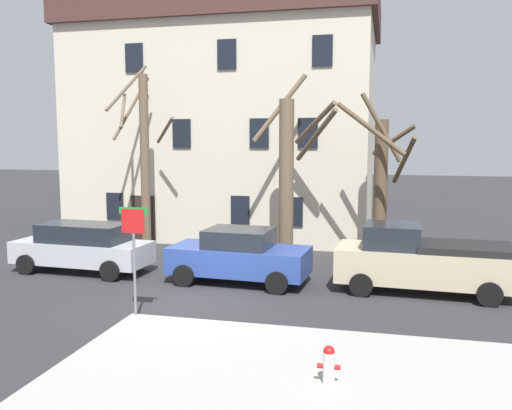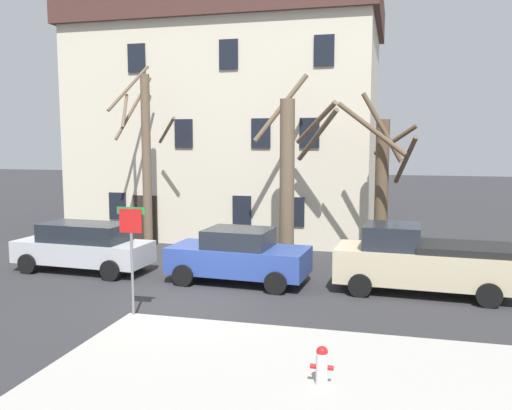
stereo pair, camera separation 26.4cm
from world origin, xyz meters
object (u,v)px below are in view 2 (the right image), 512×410
(car_blue_sedan, at_px, (239,256))
(street_sign_pole, at_px, (131,241))
(car_silver_wagon, at_px, (84,246))
(tree_bare_far, at_px, (382,183))
(tree_bare_mid, at_px, (290,173))
(tree_bare_near, at_px, (145,157))
(fire_hydrant, at_px, (322,365))
(pickup_truck_beige, at_px, (422,261))
(building_main, at_px, (233,117))

(car_blue_sedan, relative_size, street_sign_pole, 1.57)
(car_silver_wagon, relative_size, street_sign_pole, 1.68)
(tree_bare_far, height_order, car_blue_sedan, tree_bare_far)
(tree_bare_mid, relative_size, car_blue_sedan, 1.56)
(tree_bare_near, bearing_deg, fire_hydrant, -51.13)
(tree_bare_mid, xyz_separation_m, fire_hydrant, (2.53, -10.07, -2.84))
(tree_bare_mid, relative_size, pickup_truck_beige, 1.35)
(tree_bare_far, bearing_deg, fire_hydrant, -94.07)
(tree_bare_far, distance_m, car_blue_sedan, 6.07)
(street_sign_pole, bearing_deg, fire_hydrant, -28.43)
(building_main, bearing_deg, pickup_truck_beige, -47.79)
(street_sign_pole, bearing_deg, building_main, 96.28)
(building_main, relative_size, car_blue_sedan, 3.16)
(pickup_truck_beige, bearing_deg, tree_bare_near, 162.16)
(fire_hydrant, bearing_deg, tree_bare_far, 85.93)
(tree_bare_near, distance_m, pickup_truck_beige, 11.32)
(car_silver_wagon, bearing_deg, car_blue_sedan, -1.17)
(car_silver_wagon, height_order, street_sign_pole, street_sign_pole)
(tree_bare_far, bearing_deg, building_main, 140.90)
(tree_bare_mid, xyz_separation_m, tree_bare_far, (3.29, 0.55, -0.34))
(car_blue_sedan, bearing_deg, car_silver_wagon, 178.83)
(building_main, distance_m, fire_hydrant, 18.66)
(tree_bare_near, relative_size, car_silver_wagon, 1.58)
(fire_hydrant, height_order, street_sign_pole, street_sign_pole)
(tree_bare_near, xyz_separation_m, fire_hydrant, (8.41, -10.43, -3.37))
(tree_bare_mid, relative_size, car_silver_wagon, 1.46)
(tree_bare_far, bearing_deg, car_silver_wagon, -160.02)
(street_sign_pole, bearing_deg, tree_bare_far, 53.02)
(car_silver_wagon, xyz_separation_m, car_blue_sedan, (5.59, -0.11, -0.01))
(tree_bare_mid, height_order, car_silver_wagon, tree_bare_mid)
(tree_bare_mid, xyz_separation_m, street_sign_pole, (-2.61, -7.29, -1.33))
(tree_bare_near, xyz_separation_m, pickup_truck_beige, (10.42, -3.35, -2.88))
(tree_bare_near, bearing_deg, tree_bare_mid, -3.51)
(car_silver_wagon, bearing_deg, street_sign_pole, -46.59)
(tree_bare_near, bearing_deg, building_main, 74.37)
(tree_bare_near, xyz_separation_m, car_blue_sedan, (4.85, -3.53, -2.99))
(building_main, distance_m, car_blue_sedan, 11.29)
(tree_bare_far, relative_size, car_blue_sedan, 1.37)
(tree_bare_near, xyz_separation_m, tree_bare_mid, (5.88, -0.36, -0.53))
(building_main, distance_m, car_silver_wagon, 11.03)
(tree_bare_far, height_order, fire_hydrant, tree_bare_far)
(building_main, height_order, street_sign_pole, building_main)
(building_main, height_order, tree_bare_far, building_main)
(tree_bare_near, distance_m, street_sign_pole, 8.52)
(car_blue_sedan, relative_size, fire_hydrant, 6.29)
(tree_bare_mid, distance_m, pickup_truck_beige, 5.93)
(building_main, height_order, car_silver_wagon, building_main)
(car_blue_sedan, relative_size, pickup_truck_beige, 0.87)
(car_silver_wagon, distance_m, street_sign_pole, 5.93)
(building_main, xyz_separation_m, pickup_truck_beige, (8.68, -9.57, -4.66))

